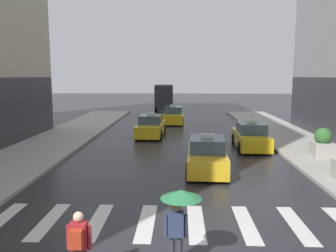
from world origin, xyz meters
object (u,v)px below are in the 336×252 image
at_px(taxi_fourth, 173,116).
at_px(pedestrian_with_backpack, 79,242).
at_px(planter_mid_block, 323,144).
at_px(taxi_lead, 207,156).
at_px(taxi_third, 151,127).
at_px(pedestrian_with_umbrella, 179,208).
at_px(taxi_second, 251,137).
at_px(box_truck, 164,97).

height_order(taxi_fourth, pedestrian_with_backpack, taxi_fourth).
relative_size(pedestrian_with_backpack, planter_mid_block, 1.03).
distance_m(taxi_lead, taxi_fourth, 16.43).
relative_size(taxi_third, pedestrian_with_backpack, 2.80).
xyz_separation_m(taxi_third, pedestrian_with_umbrella, (2.16, -17.80, 0.79)).
height_order(taxi_second, taxi_third, same).
height_order(taxi_fourth, planter_mid_block, taxi_fourth).
xyz_separation_m(taxi_second, planter_mid_block, (3.26, -2.89, 0.15)).
height_order(taxi_third, planter_mid_block, taxi_third).
xyz_separation_m(taxi_fourth, pedestrian_with_umbrella, (0.67, -24.83, 0.79)).
relative_size(taxi_second, pedestrian_with_umbrella, 2.36).
bearing_deg(taxi_fourth, pedestrian_with_backpack, -93.35).
bearing_deg(taxi_third, planter_mid_block, -35.13).
bearing_deg(pedestrian_with_backpack, taxi_lead, 69.36).
distance_m(taxi_second, taxi_third, 7.75).
bearing_deg(box_truck, pedestrian_with_backpack, -90.17).
xyz_separation_m(taxi_second, taxi_fourth, (-5.12, 11.08, 0.00)).
relative_size(taxi_lead, box_truck, 0.61).
height_order(taxi_second, box_truck, box_truck).
xyz_separation_m(taxi_fourth, pedestrian_with_backpack, (-1.49, -25.51, 0.25)).
height_order(taxi_lead, box_truck, box_truck).
xyz_separation_m(box_truck, pedestrian_with_backpack, (-0.11, -37.08, -0.88)).
relative_size(taxi_lead, taxi_second, 1.01).
bearing_deg(pedestrian_with_backpack, planter_mid_block, 49.44).
bearing_deg(taxi_lead, taxi_third, 110.46).
height_order(pedestrian_with_backpack, planter_mid_block, planter_mid_block).
bearing_deg(taxi_second, taxi_lead, -121.01).
bearing_deg(taxi_third, pedestrian_with_umbrella, -83.09).
relative_size(taxi_fourth, pedestrian_with_umbrella, 2.36).
bearing_deg(taxi_fourth, pedestrian_with_umbrella, -88.46).
bearing_deg(pedestrian_with_backpack, taxi_second, 65.39).
bearing_deg(taxi_second, pedestrian_with_backpack, -114.61).
distance_m(taxi_third, pedestrian_with_umbrella, 17.95).
xyz_separation_m(pedestrian_with_umbrella, pedestrian_with_backpack, (-2.16, -0.68, -0.54)).
xyz_separation_m(pedestrian_with_backpack, planter_mid_block, (9.87, 11.54, -0.10)).
height_order(taxi_lead, taxi_fourth, same).
bearing_deg(taxi_fourth, taxi_third, -101.96).
height_order(taxi_third, pedestrian_with_umbrella, pedestrian_with_umbrella).
bearing_deg(box_truck, taxi_third, -90.33).
distance_m(taxi_lead, box_truck, 28.11).
relative_size(box_truck, pedestrian_with_backpack, 4.61).
height_order(taxi_fourth, pedestrian_with_umbrella, pedestrian_with_umbrella).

